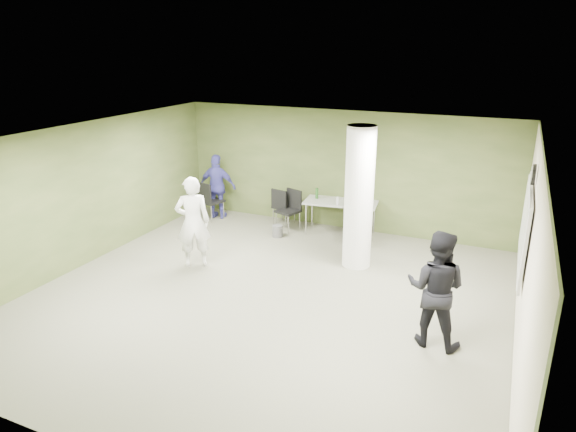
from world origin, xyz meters
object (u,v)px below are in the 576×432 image
at_px(folding_table, 340,204).
at_px(man_blue, 217,187).
at_px(woman_white, 193,222).
at_px(man_black, 436,289).
at_px(chair_back_left, 209,198).

xyz_separation_m(folding_table, man_blue, (-3.18, -0.15, 0.08)).
distance_m(woman_white, man_black, 4.87).
relative_size(chair_back_left, man_black, 0.55).
bearing_deg(woman_white, man_blue, -103.76).
height_order(folding_table, chair_back_left, folding_table).
bearing_deg(man_black, chair_back_left, -25.80).
bearing_deg(man_black, woman_white, -7.26).
bearing_deg(woman_white, man_black, 132.95).
bearing_deg(woman_white, folding_table, -161.60).
relative_size(chair_back_left, woman_white, 0.54).
height_order(woman_white, man_black, woman_white).
bearing_deg(folding_table, man_black, -61.76).
bearing_deg(folding_table, chair_back_left, 179.83).
relative_size(folding_table, woman_white, 0.95).
xyz_separation_m(man_black, man_blue, (-5.90, 3.66, -0.07)).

